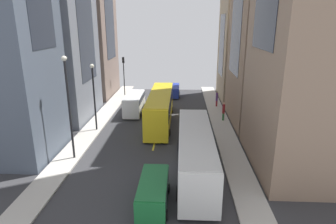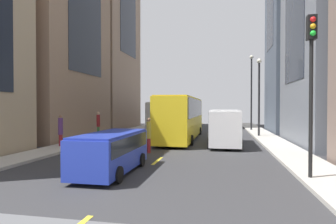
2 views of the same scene
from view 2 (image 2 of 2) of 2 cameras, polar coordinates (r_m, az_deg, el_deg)
The scene contains 19 objects.
ground_plane at distance 26.85m, azimuth 3.99°, elevation -4.96°, with size 40.57×40.57×0.00m, color #333335.
sidewalk_west at distance 28.63m, azimuth -10.51°, elevation -4.45°, with size 2.16×44.00×0.15m, color #B2ADA3.
sidewalk_east at distance 26.93m, azimuth 19.44°, elevation -4.83°, with size 2.16×44.00×0.15m, color #B2ADA3.
lane_stripe_1 at distance 14.55m, azimuth -2.20°, elevation -9.97°, with size 0.16×2.00×0.01m, color yellow.
lane_stripe_2 at distance 22.72m, azimuth 2.69°, elevation -6.02°, with size 0.16×2.00×0.01m, color yellow.
lane_stripe_3 at distance 31.01m, azimuth 4.95°, elevation -4.15°, with size 0.16×2.00×0.01m, color yellow.
lane_stripe_4 at distance 39.34m, azimuth 6.25°, elevation -3.07°, with size 0.16×2.00×0.01m, color yellow.
lane_stripe_5 at distance 47.70m, azimuth 7.09°, elevation -2.37°, with size 0.16×2.00×0.01m, color yellow.
city_bus_white at distance 36.22m, azimuth -0.09°, elevation -0.24°, with size 2.80×12.50×3.35m.
streetcar_yellow at distance 24.31m, azimuth 2.96°, elevation -0.56°, with size 2.70×12.83×3.59m.
delivery_van_white at distance 20.51m, azimuth 11.56°, elevation -2.56°, with size 2.25×5.90×2.58m.
car_blue_0 at distance 12.05m, azimuth -11.48°, elevation -7.46°, with size 1.94×4.76×1.70m.
car_green_1 at distance 40.21m, azimuth 5.13°, elevation -1.52°, with size 1.97×4.68×1.75m.
pedestrian_crossing_near at distance 25.57m, azimuth -14.10°, elevation -2.21°, with size 0.31×0.31×2.22m.
pedestrian_waiting_curb at distance 16.95m, azimuth -3.96°, elevation -4.48°, with size 0.29×0.29×2.13m.
pedestrian_walking_far at distance 20.20m, azimuth -21.16°, elevation -3.35°, with size 0.32×0.32×2.11m.
traffic_light_near_corner at distance 11.72m, azimuth 27.32°, elevation 8.51°, with size 0.32×0.44×6.02m.
streetlamp_near at distance 33.99m, azimuth 16.73°, elevation 5.27°, with size 0.44×0.44×8.71m.
streetlamp_far at distance 27.10m, azimuth 18.17°, elevation 4.59°, with size 0.44×0.44×7.12m.
Camera 2 is at (3.28, -26.51, 2.76)m, focal length 29.73 mm.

